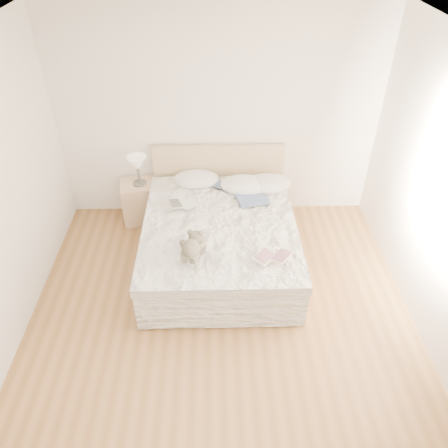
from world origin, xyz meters
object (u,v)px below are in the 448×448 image
at_px(table_lamp, 137,165).
at_px(childrens_book, 273,257).
at_px(bed, 220,238).
at_px(nightstand, 140,201).
at_px(teddy_bear, 191,254).
at_px(photo_book, 182,204).

bearing_deg(table_lamp, childrens_book, -44.64).
xyz_separation_m(bed, table_lamp, (-1.01, 0.81, 0.53)).
relative_size(nightstand, teddy_bear, 1.61).
bearing_deg(photo_book, table_lamp, 114.27).
relative_size(photo_book, childrens_book, 0.90).
relative_size(bed, nightstand, 3.83).
xyz_separation_m(nightstand, photo_book, (0.61, -0.58, 0.35)).
height_order(bed, childrens_book, bed).
bearing_deg(childrens_book, photo_book, 174.30).
height_order(bed, nightstand, bed).
relative_size(bed, childrens_book, 6.16).
distance_m(childrens_book, teddy_bear, 0.83).
distance_m(nightstand, childrens_book, 2.22).
height_order(nightstand, teddy_bear, teddy_bear).
height_order(nightstand, table_lamp, table_lamp).
distance_m(bed, nightstand, 1.33).
bearing_deg(bed, teddy_bear, -114.10).
distance_m(bed, photo_book, 0.59).
xyz_separation_m(table_lamp, childrens_book, (1.54, -1.52, -0.21)).
height_order(bed, table_lamp, bed).
bearing_deg(teddy_bear, photo_book, 106.87).
bearing_deg(teddy_bear, nightstand, 124.94).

